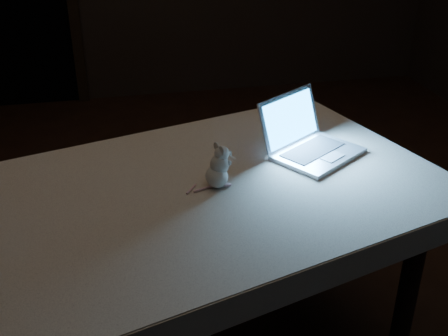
{
  "coord_description": "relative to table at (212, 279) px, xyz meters",
  "views": [
    {
      "loc": [
        -0.4,
        -1.94,
        1.63
      ],
      "look_at": [
        -0.08,
        -0.43,
        0.82
      ],
      "focal_mm": 45.0,
      "sensor_mm": 36.0,
      "label": 1
    }
  ],
  "objects": [
    {
      "name": "floor",
      "position": [
        0.11,
        0.41,
        -0.37
      ],
      "size": [
        5.0,
        5.0,
        0.0
      ],
      "primitive_type": "plane",
      "color": "black",
      "rests_on": "ground"
    },
    {
      "name": "table",
      "position": [
        0.0,
        0.0,
        0.0
      ],
      "size": [
        1.57,
        1.24,
        0.74
      ],
      "primitive_type": null,
      "rotation": [
        0.0,
        0.0,
        0.28
      ],
      "color": "black",
      "rests_on": "floor"
    },
    {
      "name": "tablecloth",
      "position": [
        0.06,
        0.02,
        0.33
      ],
      "size": [
        1.74,
        1.47,
        0.09
      ],
      "primitive_type": null,
      "rotation": [
        0.0,
        0.0,
        0.39
      ],
      "color": "beige",
      "rests_on": "table"
    },
    {
      "name": "laptop",
      "position": [
        0.41,
        0.13,
        0.48
      ],
      "size": [
        0.39,
        0.38,
        0.2
      ],
      "primitive_type": null,
      "rotation": [
        0.0,
        0.0,
        0.58
      ],
      "color": "#BBBABF",
      "rests_on": "tablecloth"
    },
    {
      "name": "plush_mouse",
      "position": [
        0.02,
        -0.01,
        0.45
      ],
      "size": [
        0.12,
        0.12,
        0.14
      ],
      "primitive_type": null,
      "rotation": [
        0.0,
        0.0,
        0.2
      ],
      "color": "silver",
      "rests_on": "tablecloth"
    }
  ]
}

